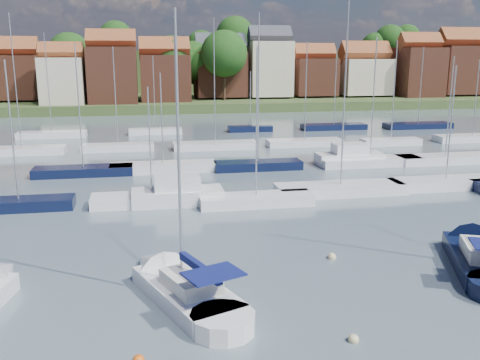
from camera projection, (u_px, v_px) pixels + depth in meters
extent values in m
plane|color=#4A5B65|center=(213.00, 155.00, 61.61)|extent=(260.00, 260.00, 0.00)
cube|color=silver|center=(187.00, 296.00, 25.26)|extent=(5.12, 7.30, 1.20)
cone|color=silver|center=(152.00, 267.00, 28.73)|extent=(3.83, 4.09, 2.81)
cylinder|color=silver|center=(223.00, 326.00, 22.48)|extent=(3.65, 3.65, 1.20)
cube|color=silver|center=(191.00, 281.00, 24.65)|extent=(2.87, 3.34, 0.70)
cylinder|color=#B2B2B7|center=(179.00, 152.00, 24.06)|extent=(0.14, 0.14, 12.48)
cylinder|color=#B2B2B7|center=(200.00, 271.00, 23.69)|extent=(1.49, 3.51, 0.10)
cube|color=#111856|center=(200.00, 268.00, 23.65)|extent=(1.60, 3.41, 0.35)
cube|color=#111856|center=(213.00, 274.00, 22.61)|extent=(2.84, 2.45, 0.08)
cone|color=black|center=(464.00, 237.00, 33.36)|extent=(4.02, 4.30, 2.96)
sphere|color=beige|center=(353.00, 342.00, 21.78)|extent=(0.45, 0.45, 0.45)
sphere|color=beige|center=(332.00, 259.00, 30.55)|extent=(0.48, 0.48, 0.48)
cube|color=black|center=(19.00, 205.00, 39.95)|extent=(8.01, 2.24, 1.00)
cylinder|color=#B2B2B7|center=(12.00, 131.00, 38.66)|extent=(0.12, 0.12, 10.16)
cube|color=silver|center=(152.00, 200.00, 41.32)|extent=(9.22, 2.58, 1.00)
cylinder|color=#B2B2B7|center=(150.00, 142.00, 40.25)|extent=(0.12, 0.12, 8.18)
cube|color=silver|center=(256.00, 201.00, 41.16)|extent=(8.78, 2.46, 1.00)
cylinder|color=#B2B2B7|center=(257.00, 123.00, 39.76)|extent=(0.12, 0.12, 11.06)
cube|color=silver|center=(340.00, 190.00, 44.43)|extent=(10.79, 3.02, 1.00)
cylinder|color=#B2B2B7|center=(345.00, 94.00, 42.59)|extent=(0.12, 0.12, 14.87)
cube|color=silver|center=(445.00, 184.00, 46.45)|extent=(10.13, 2.84, 1.00)
cylinder|color=#B2B2B7|center=(451.00, 123.00, 45.22)|extent=(0.12, 0.12, 9.59)
cube|color=silver|center=(178.00, 198.00, 41.43)|extent=(7.00, 2.60, 1.40)
cube|color=silver|center=(177.00, 184.00, 41.18)|extent=(3.50, 2.20, 1.30)
cube|color=black|center=(84.00, 172.00, 51.19)|extent=(9.30, 2.60, 1.00)
cylinder|color=#B2B2B7|center=(79.00, 106.00, 49.74)|extent=(0.12, 0.12, 11.48)
cube|color=silver|center=(163.00, 168.00, 52.86)|extent=(10.40, 2.91, 1.00)
cylinder|color=#B2B2B7|center=(162.00, 119.00, 51.72)|extent=(0.12, 0.12, 8.77)
cube|color=black|center=(258.00, 166.00, 53.78)|extent=(8.80, 2.46, 1.00)
cylinder|color=#B2B2B7|center=(259.00, 89.00, 52.00)|extent=(0.12, 0.12, 14.33)
cube|color=silver|center=(370.00, 162.00, 55.71)|extent=(10.73, 3.00, 1.00)
cylinder|color=#B2B2B7|center=(373.00, 99.00, 54.19)|extent=(0.12, 0.12, 12.14)
cube|color=silver|center=(445.00, 160.00, 56.98)|extent=(10.48, 2.93, 1.00)
cylinder|color=#B2B2B7|center=(450.00, 107.00, 55.67)|extent=(0.12, 0.12, 10.28)
cube|color=silver|center=(349.00, 160.00, 56.15)|extent=(7.00, 2.60, 1.40)
cube|color=silver|center=(350.00, 149.00, 55.89)|extent=(3.50, 2.20, 1.30)
cube|color=silver|center=(22.00, 151.00, 61.82)|extent=(9.71, 2.72, 1.00)
cylinder|color=#B2B2B7|center=(15.00, 82.00, 59.98)|extent=(0.12, 0.12, 14.88)
cube|color=silver|center=(118.00, 148.00, 63.98)|extent=(8.49, 2.38, 1.00)
cylinder|color=#B2B2B7|center=(115.00, 96.00, 62.55)|extent=(0.12, 0.12, 11.31)
cube|color=silver|center=(215.00, 146.00, 65.28)|extent=(10.16, 2.85, 1.00)
cylinder|color=#B2B2B7|center=(214.00, 81.00, 63.47)|extent=(0.12, 0.12, 14.59)
cube|color=silver|center=(304.00, 143.00, 67.35)|extent=(9.53, 2.67, 1.00)
cylinder|color=#B2B2B7|center=(306.00, 91.00, 65.85)|extent=(0.12, 0.12, 11.91)
cube|color=silver|center=(391.00, 142.00, 67.90)|extent=(7.62, 2.13, 1.00)
cylinder|color=#B2B2B7|center=(394.00, 90.00, 66.38)|extent=(0.12, 0.12, 12.13)
cube|color=silver|center=(472.00, 138.00, 71.02)|extent=(10.17, 2.85, 1.00)
cylinder|color=#B2B2B7|center=(476.00, 98.00, 69.77)|extent=(0.12, 0.12, 9.73)
cube|color=silver|center=(52.00, 135.00, 73.89)|extent=(9.24, 2.59, 1.00)
cylinder|color=#B2B2B7|center=(48.00, 83.00, 72.25)|extent=(0.12, 0.12, 13.17)
cube|color=silver|center=(155.00, 132.00, 77.04)|extent=(7.57, 2.12, 1.00)
cylinder|color=#B2B2B7|center=(154.00, 92.00, 75.74)|extent=(0.12, 0.12, 10.24)
cube|color=black|center=(250.00, 129.00, 79.60)|extent=(6.58, 1.84, 1.00)
cylinder|color=#B2B2B7|center=(250.00, 99.00, 78.56)|extent=(0.12, 0.12, 8.01)
cube|color=black|center=(334.00, 127.00, 81.79)|extent=(9.92, 2.78, 1.00)
cylinder|color=#B2B2B7|center=(335.00, 88.00, 80.40)|extent=(0.12, 0.12, 10.92)
cube|color=black|center=(418.00, 126.00, 83.09)|extent=(10.55, 2.95, 1.00)
cylinder|color=#B2B2B7|center=(421.00, 85.00, 81.64)|extent=(0.12, 0.12, 11.51)
cube|color=#3F5128|center=(174.00, 98.00, 135.25)|extent=(200.00, 70.00, 3.00)
cube|color=#3F5128|center=(168.00, 75.00, 158.09)|extent=(200.00, 60.00, 14.00)
cube|color=brown|center=(14.00, 77.00, 109.62)|extent=(10.37, 9.97, 8.73)
cube|color=brown|center=(11.00, 49.00, 108.31)|extent=(10.57, 5.13, 5.13)
cube|color=beige|center=(63.00, 81.00, 103.19)|extent=(8.09, 8.80, 8.96)
cube|color=brown|center=(61.00, 52.00, 101.92)|extent=(8.25, 4.00, 4.00)
cube|color=brown|center=(113.00, 75.00, 105.47)|extent=(9.36, 10.17, 10.97)
cube|color=brown|center=(111.00, 41.00, 103.93)|extent=(9.54, 4.63, 4.63)
cube|color=brown|center=(165.00, 79.00, 109.06)|extent=(9.90, 8.56, 9.42)
cube|color=brown|center=(164.00, 49.00, 107.68)|extent=(10.10, 4.90, 4.90)
cube|color=brown|center=(221.00, 74.00, 115.79)|extent=(10.59, 8.93, 9.49)
cube|color=#383A42|center=(220.00, 45.00, 114.38)|extent=(10.80, 5.24, 5.24)
cube|color=beige|center=(269.00, 69.00, 116.55)|extent=(9.01, 8.61, 11.65)
cube|color=#383A42|center=(270.00, 36.00, 114.94)|extent=(9.19, 4.46, 4.46)
cube|color=brown|center=(313.00, 77.00, 119.92)|extent=(9.10, 9.34, 8.00)
cube|color=brown|center=(314.00, 53.00, 118.73)|extent=(9.28, 4.50, 4.50)
cube|color=beige|center=(363.00, 77.00, 121.57)|extent=(10.86, 9.59, 7.88)
cube|color=brown|center=(365.00, 53.00, 120.34)|extent=(11.07, 5.37, 5.37)
cube|color=brown|center=(418.00, 73.00, 120.82)|extent=(9.18, 9.96, 10.97)
cube|color=brown|center=(420.00, 42.00, 119.28)|extent=(9.36, 4.54, 4.54)
cube|color=brown|center=(460.00, 70.00, 123.91)|extent=(11.39, 9.67, 10.76)
cube|color=brown|center=(463.00, 40.00, 122.33)|extent=(11.62, 5.64, 5.64)
cylinder|color=#382619|center=(388.00, 64.00, 141.68)|extent=(0.50, 0.50, 4.47)
sphere|color=#225019|center=(390.00, 40.00, 140.27)|extent=(8.18, 8.18, 8.18)
cylinder|color=#382619|center=(195.00, 89.00, 114.85)|extent=(0.50, 0.50, 4.46)
sphere|color=#225019|center=(195.00, 60.00, 113.45)|extent=(8.15, 8.15, 8.15)
cylinder|color=#382619|center=(235.00, 65.00, 132.76)|extent=(0.50, 0.50, 5.15)
sphere|color=#225019|center=(235.00, 36.00, 131.14)|extent=(9.41, 9.41, 9.41)
cylinder|color=#382619|center=(117.00, 64.00, 130.32)|extent=(0.50, 0.50, 4.56)
sphere|color=#225019|center=(116.00, 38.00, 128.88)|extent=(8.34, 8.34, 8.34)
cylinder|color=#382619|center=(72.00, 86.00, 119.10)|extent=(0.50, 0.50, 5.15)
sphere|color=#225019|center=(69.00, 54.00, 117.48)|extent=(9.42, 9.42, 9.42)
cylinder|color=#382619|center=(0.00, 75.00, 117.83)|extent=(0.50, 0.50, 3.42)
cylinder|color=#382619|center=(235.00, 88.00, 125.11)|extent=(0.50, 0.50, 3.77)
sphere|color=#225019|center=(235.00, 65.00, 123.92)|extent=(6.89, 6.89, 6.89)
cylinder|color=#382619|center=(224.00, 89.00, 110.95)|extent=(0.50, 0.50, 5.21)
sphere|color=#225019|center=(224.00, 54.00, 109.31)|extent=(9.53, 9.53, 9.53)
cylinder|color=#382619|center=(432.00, 88.00, 130.53)|extent=(0.50, 0.50, 2.97)
sphere|color=#225019|center=(433.00, 71.00, 129.59)|extent=(5.44, 5.44, 5.44)
cylinder|color=#382619|center=(174.00, 89.00, 111.93)|extent=(0.50, 0.50, 4.84)
sphere|color=#225019|center=(173.00, 57.00, 110.41)|extent=(8.85, 8.85, 8.85)
cylinder|color=#382619|center=(373.00, 65.00, 141.25)|extent=(0.50, 0.50, 3.72)
sphere|color=#225019|center=(374.00, 46.00, 140.08)|extent=(6.80, 6.80, 6.80)
cylinder|color=#382619|center=(417.00, 88.00, 121.88)|extent=(0.50, 0.50, 4.05)
sphere|color=#225019|center=(419.00, 63.00, 120.60)|extent=(7.40, 7.40, 7.40)
cylinder|color=#382619|center=(202.00, 68.00, 131.11)|extent=(0.50, 0.50, 3.93)
sphere|color=#225019|center=(201.00, 45.00, 129.87)|extent=(7.19, 7.19, 7.19)
cylinder|color=#382619|center=(311.00, 88.00, 123.66)|extent=(0.50, 0.50, 3.82)
sphere|color=#225019|center=(311.00, 65.00, 122.46)|extent=(6.99, 6.99, 6.99)
cylinder|color=#382619|center=(94.00, 94.00, 108.68)|extent=(0.50, 0.50, 3.48)
sphere|color=#225019|center=(93.00, 70.00, 107.59)|extent=(6.37, 6.37, 6.37)
cylinder|color=#382619|center=(413.00, 88.00, 130.91)|extent=(0.50, 0.50, 2.99)
sphere|color=#225019|center=(414.00, 71.00, 129.96)|extent=(5.46, 5.46, 5.46)
cylinder|color=#382619|center=(195.00, 91.00, 118.00)|extent=(0.50, 0.50, 3.25)
sphere|color=#225019|center=(194.00, 71.00, 116.97)|extent=(5.94, 5.94, 5.94)
cylinder|color=#382619|center=(164.00, 91.00, 118.50)|extent=(0.50, 0.50, 2.98)
sphere|color=#225019|center=(163.00, 73.00, 117.56)|extent=(5.46, 5.46, 5.46)
cylinder|color=#382619|center=(405.00, 60.00, 148.81)|extent=(0.50, 0.50, 4.29)
sphere|color=#225019|center=(406.00, 39.00, 147.46)|extent=(7.84, 7.84, 7.84)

